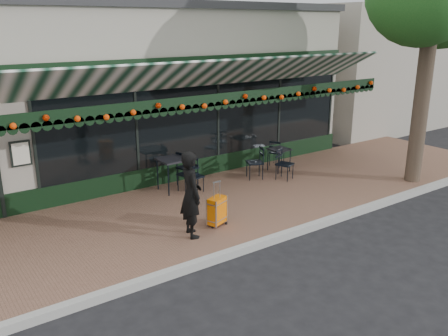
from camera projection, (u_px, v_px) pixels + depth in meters
ground at (273, 240)px, 9.44m from camera, size 80.00×80.00×0.00m
sidewalk at (216, 207)px, 10.98m from camera, size 18.00×4.00×0.15m
curb at (276, 238)px, 9.36m from camera, size 18.00×0.16×0.15m
restaurant_building at (112, 85)px, 14.90m from camera, size 12.00×9.60×4.50m
neighbor_building_right at (373, 62)px, 22.16m from camera, size 12.00×8.00×4.80m
woman at (191, 194)px, 9.09m from camera, size 0.54×0.70×1.71m
suitcase at (217, 211)px, 9.70m from camera, size 0.47×0.37×0.94m
cafe_table_a at (279, 151)px, 13.22m from camera, size 0.53×0.53×0.65m
cafe_table_b at (172, 162)px, 11.62m from camera, size 0.67×0.67×0.83m
chair_a_left at (255, 163)px, 12.64m from camera, size 0.57×0.57×0.87m
chair_a_right at (277, 152)px, 13.83m from camera, size 0.51×0.51×0.76m
chair_a_front at (285, 164)px, 12.56m from camera, size 0.53×0.53×0.82m
chair_b_left at (188, 174)px, 11.69m from camera, size 0.53×0.53×0.84m
chair_b_right at (188, 168)px, 12.11m from camera, size 0.53×0.53×0.90m
chair_b_front at (194, 177)px, 11.61m from camera, size 0.45×0.45×0.78m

